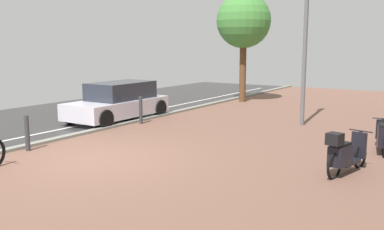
% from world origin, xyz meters
% --- Properties ---
extents(ground, '(21.00, 40.00, 0.13)m').
position_xyz_m(ground, '(1.43, 0.00, -0.02)').
color(ground, '#323030').
extents(scooter_near, '(0.69, 1.71, 0.98)m').
position_xyz_m(scooter_near, '(5.29, 1.89, 0.45)').
color(scooter_near, black).
rests_on(scooter_near, ground).
extents(scooter_far, '(0.65, 1.72, 0.79)m').
position_xyz_m(scooter_far, '(5.67, 4.34, 0.41)').
color(scooter_far, black).
rests_on(scooter_far, ground).
extents(parked_car_near, '(1.80, 3.99, 1.36)m').
position_xyz_m(parked_car_near, '(-3.25, 4.46, 0.65)').
color(parked_car_near, silver).
rests_on(parked_car_near, ground).
extents(lamp_post, '(0.20, 0.52, 6.05)m').
position_xyz_m(lamp_post, '(2.73, 6.92, 3.35)').
color(lamp_post, slate).
rests_on(lamp_post, ground).
extents(street_tree, '(2.54, 2.54, 5.07)m').
position_xyz_m(street_tree, '(-1.71, 11.46, 3.76)').
color(street_tree, brown).
rests_on(street_tree, ground).
extents(bollard_near, '(0.12, 0.12, 0.92)m').
position_xyz_m(bollard_near, '(-2.05, -0.33, 0.46)').
color(bollard_near, '#38383D').
rests_on(bollard_near, ground).
extents(bollard_far, '(0.12, 0.12, 0.95)m').
position_xyz_m(bollard_far, '(-2.05, 4.23, 0.47)').
color(bollard_far, '#38383D').
rests_on(bollard_far, ground).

